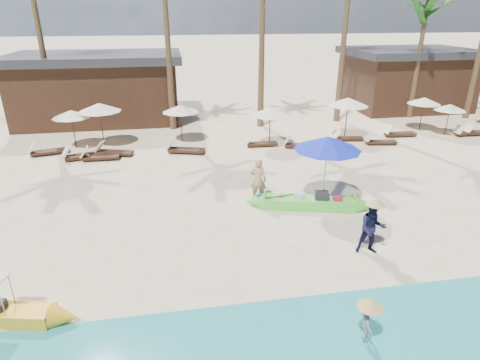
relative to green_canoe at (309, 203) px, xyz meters
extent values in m
plane|color=beige|center=(-1.44, -2.31, -0.23)|extent=(240.00, 240.00, 0.00)
cube|color=#58DC43|center=(0.00, 0.00, -0.03)|extent=(3.43, 1.53, 0.40)
cube|color=white|center=(0.00, 0.00, -0.01)|extent=(2.93, 1.23, 0.18)
cube|color=#262628|center=(0.41, -0.11, 0.27)|extent=(0.56, 0.48, 0.37)
cube|color=silver|center=(-0.40, 0.16, 0.23)|extent=(0.44, 0.40, 0.30)
cube|color=red|center=(0.96, -0.31, 0.20)|extent=(0.38, 0.34, 0.23)
cylinder|color=red|center=(-1.01, 0.32, 0.13)|extent=(0.23, 0.23, 0.10)
cylinder|color=#262628|center=(-1.30, 0.29, 0.12)|extent=(0.21, 0.21, 0.08)
sphere|color=tan|center=(-1.59, 0.42, 0.18)|extent=(0.19, 0.19, 0.19)
cylinder|color=#F8AA1F|center=(1.51, -0.31, 0.18)|extent=(0.15, 0.15, 0.19)
cylinder|color=#F8AA1F|center=(1.71, -0.36, 0.18)|extent=(0.15, 0.15, 0.19)
imported|color=tan|center=(-1.75, 0.99, 0.63)|extent=(0.74, 0.63, 1.73)
imported|color=black|center=(0.83, -3.15, 0.61)|extent=(0.93, 0.80, 1.68)
imported|color=gray|center=(-0.96, -6.56, 0.40)|extent=(0.42, 0.63, 0.90)
cylinder|color=#99999E|center=(0.65, 0.35, 1.06)|extent=(0.06, 0.06, 2.58)
cone|color=#1324B8|center=(0.65, 0.35, 2.17)|extent=(2.47, 2.47, 0.50)
cylinder|color=#392317|center=(-10.05, 9.11, 0.75)|extent=(0.05, 0.05, 1.96)
cone|color=beige|center=(-10.05, 9.11, 1.60)|extent=(1.96, 1.96, 0.39)
cube|color=#392317|center=(-11.14, 8.10, -0.07)|extent=(1.86, 0.99, 0.13)
cube|color=beige|center=(-11.90, 7.91, 0.24)|extent=(0.53, 0.65, 0.52)
cube|color=#392317|center=(-9.28, 7.13, -0.07)|extent=(1.92, 1.09, 0.13)
cube|color=beige|center=(-10.05, 6.90, 0.25)|extent=(0.56, 0.68, 0.53)
cylinder|color=#392317|center=(-8.60, 9.24, 0.90)|extent=(0.06, 0.06, 2.25)
cone|color=beige|center=(-8.60, 9.24, 1.87)|extent=(2.25, 2.25, 0.45)
cube|color=#392317|center=(-8.41, 6.79, -0.08)|extent=(1.75, 0.58, 0.12)
cube|color=beige|center=(-9.18, 6.80, 0.23)|extent=(0.40, 0.57, 0.51)
cube|color=#392317|center=(-7.80, 7.38, -0.07)|extent=(1.87, 1.04, 0.13)
cube|color=beige|center=(-8.56, 7.59, 0.24)|extent=(0.54, 0.66, 0.52)
cylinder|color=#392317|center=(-4.35, 9.22, 0.77)|extent=(0.05, 0.05, 2.01)
cone|color=beige|center=(-4.35, 9.22, 1.64)|extent=(2.01, 2.01, 0.40)
cube|color=#392317|center=(-4.21, 7.12, -0.06)|extent=(1.97, 1.11, 0.13)
cube|color=beige|center=(-5.00, 7.35, 0.27)|extent=(0.57, 0.70, 0.55)
cylinder|color=#392317|center=(0.29, 7.58, 0.79)|extent=(0.05, 0.05, 2.04)
cone|color=beige|center=(0.29, 7.58, 1.67)|extent=(2.04, 2.04, 0.41)
cube|color=#392317|center=(-0.10, 7.57, -0.08)|extent=(1.67, 0.60, 0.12)
cube|color=beige|center=(-0.83, 7.60, 0.21)|extent=(0.39, 0.55, 0.48)
cube|color=#392317|center=(1.85, 6.88, -0.09)|extent=(1.72, 1.05, 0.12)
cube|color=beige|center=(1.17, 7.12, 0.20)|extent=(0.52, 0.62, 0.48)
cylinder|color=#392317|center=(4.95, 8.26, 0.91)|extent=(0.06, 0.06, 2.27)
cone|color=beige|center=(4.95, 8.26, 1.88)|extent=(2.27, 2.27, 0.45)
cube|color=#392317|center=(4.99, 7.74, -0.09)|extent=(1.62, 0.73, 0.11)
cube|color=beige|center=(4.31, 7.84, 0.18)|extent=(0.42, 0.55, 0.46)
cube|color=#392317|center=(6.44, 6.77, -0.09)|extent=(1.68, 0.76, 0.11)
cube|color=beige|center=(5.74, 6.87, 0.20)|extent=(0.44, 0.57, 0.47)
cylinder|color=#392317|center=(10.22, 9.11, 0.74)|extent=(0.05, 0.05, 1.95)
cone|color=beige|center=(10.22, 9.11, 1.58)|extent=(1.95, 1.95, 0.39)
cube|color=#392317|center=(8.29, 8.01, -0.07)|extent=(1.81, 0.66, 0.13)
cube|color=beige|center=(7.51, 8.04, 0.24)|extent=(0.43, 0.60, 0.52)
cylinder|color=#392317|center=(11.07, 7.82, 0.66)|extent=(0.04, 0.04, 1.78)
cone|color=beige|center=(11.07, 7.82, 1.43)|extent=(1.78, 1.78, 0.36)
cube|color=#392317|center=(12.32, 7.54, -0.09)|extent=(1.69, 0.82, 0.11)
cube|color=beige|center=(11.62, 7.40, 0.20)|extent=(0.45, 0.58, 0.47)
cube|color=#392317|center=(13.13, 7.47, -0.07)|extent=(1.87, 0.63, 0.13)
cube|color=beige|center=(12.31, 7.49, 0.26)|extent=(0.43, 0.61, 0.54)
cone|color=brown|center=(-11.88, 12.77, 5.22)|extent=(0.40, 0.40, 10.89)
cone|color=brown|center=(-4.80, 11.97, 4.81)|extent=(0.40, 0.40, 10.08)
cone|color=brown|center=(0.71, 11.70, 5.40)|extent=(0.40, 0.40, 11.26)
cone|color=brown|center=(6.01, 12.07, 6.35)|extent=(0.40, 0.40, 13.16)
cone|color=brown|center=(11.40, 12.21, 3.81)|extent=(0.40, 0.40, 8.07)
cube|color=#392317|center=(-9.44, 15.19, 1.67)|extent=(10.00, 6.00, 3.80)
cube|color=#2D2D33|center=(-9.44, 15.19, 3.82)|extent=(10.80, 6.60, 0.50)
cube|color=#392317|center=(12.56, 15.19, 1.67)|extent=(8.00, 6.00, 3.80)
cube|color=#2D2D33|center=(12.56, 15.19, 3.82)|extent=(8.80, 6.60, 0.50)
camera|label=1|loc=(-4.82, -12.75, 6.57)|focal=30.00mm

